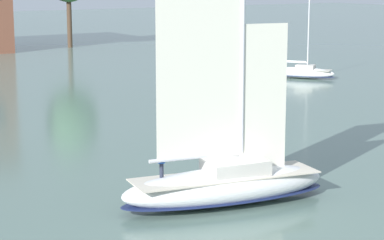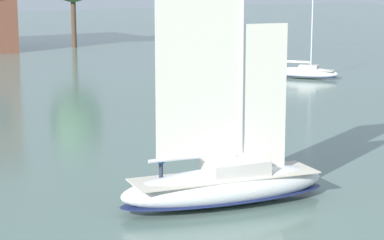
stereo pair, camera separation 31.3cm
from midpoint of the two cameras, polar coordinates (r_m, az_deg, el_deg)
ground_plane at (r=37.46m, az=2.30°, el=-6.40°), size 400.00×400.00×0.00m
sailboat_main at (r=37.13m, az=2.34°, el=-4.68°), size 11.24×4.98×14.93m
sailboat_moored_far_slip at (r=83.41m, az=8.30°, el=3.64°), size 5.81×7.09×9.96m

